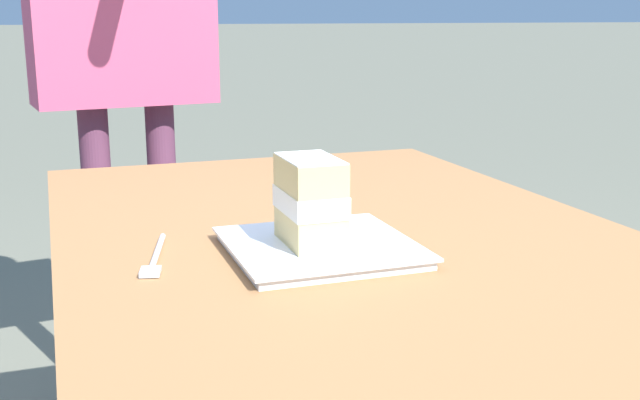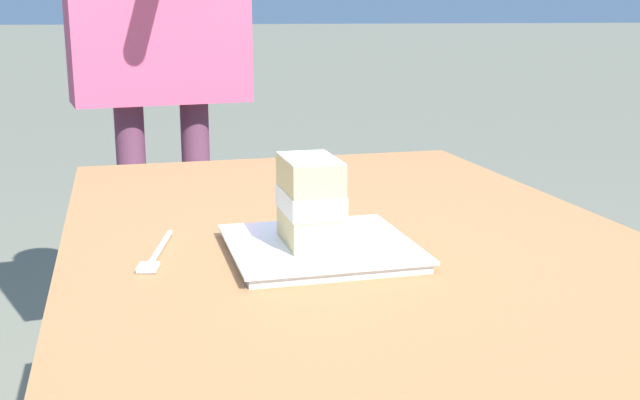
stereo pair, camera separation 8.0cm
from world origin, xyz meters
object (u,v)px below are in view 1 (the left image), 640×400
at_px(cake_slice, 311,201).
at_px(patio_table, 347,305).
at_px(dessert_fork, 155,257).
at_px(dessert_plate, 320,248).

bearing_deg(cake_slice, patio_table, -46.08).
bearing_deg(dessert_fork, patio_table, -82.48).
distance_m(patio_table, dessert_fork, 0.30).
bearing_deg(dessert_plate, patio_table, -41.28).
distance_m(dessert_plate, cake_slice, 0.07).
height_order(patio_table, dessert_fork, dessert_fork).
relative_size(cake_slice, dessert_fork, 0.67).
height_order(patio_table, dessert_plate, dessert_plate).
relative_size(patio_table, dessert_fork, 7.36).
xyz_separation_m(patio_table, dessert_fork, (-0.04, 0.28, 0.11)).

